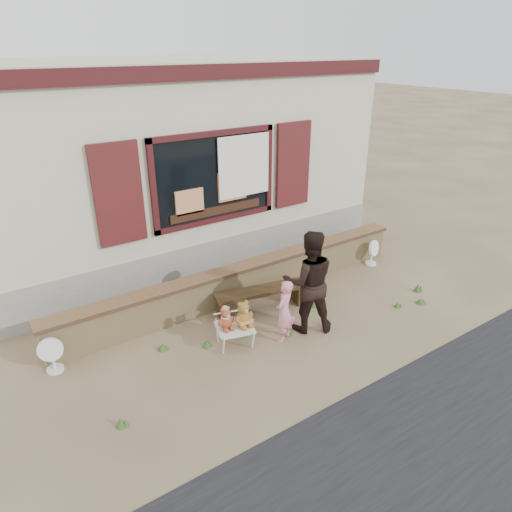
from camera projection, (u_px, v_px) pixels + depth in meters
ground at (276, 322)px, 7.73m from camera, size 80.00×80.00×0.00m
shopfront at (160, 155)px, 10.26m from camera, size 8.04×5.13×4.00m
brick_wall at (244, 281)px, 8.34m from camera, size 7.10×0.36×0.67m
bench at (261, 295)px, 7.95m from camera, size 1.68×0.68×0.42m
folding_chair at (235, 328)px, 7.03m from camera, size 0.66×0.62×0.34m
teddy_bear_left at (225, 317)px, 6.89m from camera, size 0.33×0.30×0.38m
teddy_bear_right at (243, 313)px, 6.96m from camera, size 0.37×0.35×0.43m
child at (284, 311)px, 7.06m from camera, size 0.46×0.40×1.05m
adult at (309, 282)px, 7.21m from camera, size 1.05×0.98×1.73m
fan_left at (52, 354)px, 6.47m from camera, size 0.37×0.24×0.57m
fan_right at (372, 252)px, 9.63m from camera, size 0.36×0.23×0.55m
grass_tufts at (297, 325)px, 7.55m from camera, size 5.95×1.47×0.15m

